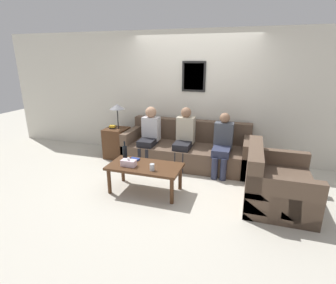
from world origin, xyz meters
name	(u,v)px	position (x,y,z in m)	size (l,w,h in m)	color
ground_plane	(180,174)	(0.00, 0.00, 0.00)	(16.00, 16.00, 0.00)	beige
wall_back	(194,96)	(0.00, 1.04, 1.30)	(9.00, 0.08, 2.60)	silver
couch_main	(187,150)	(0.00, 0.56, 0.29)	(2.45, 0.93, 0.84)	brown
couch_side	(275,184)	(1.59, -0.53, 0.29)	(0.93, 1.22, 0.84)	brown
coffee_table	(145,169)	(-0.36, -0.80, 0.39)	(1.15, 0.59, 0.45)	#4C2D19
side_table_with_lamp	(117,140)	(-1.52, 0.45, 0.37)	(0.46, 0.46, 1.16)	#4C2D19
wine_bottle	(125,151)	(-0.81, -0.57, 0.56)	(0.08, 0.08, 0.28)	black
drinking_glass	(152,167)	(-0.18, -0.94, 0.50)	(0.07, 0.07, 0.10)	silver
book_stack	(134,159)	(-0.61, -0.63, 0.46)	(0.17, 0.13, 0.03)	navy
tissue_box	(129,163)	(-0.59, -0.89, 0.50)	(0.23, 0.12, 0.15)	silver
person_left	(149,133)	(-0.74, 0.39, 0.62)	(0.34, 0.59, 1.14)	black
person_middle	(184,136)	(-0.03, 0.41, 0.62)	(0.34, 0.61, 1.16)	black
person_right	(223,142)	(0.72, 0.33, 0.59)	(0.34, 0.64, 1.11)	#2D334C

